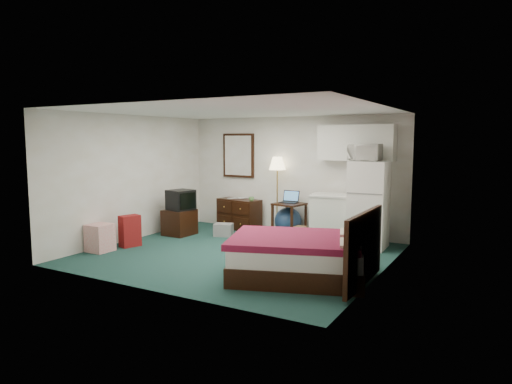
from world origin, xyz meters
The scene contains 25 objects.
floor centered at (0.00, 0.00, 0.00)m, with size 5.00×4.50×0.01m, color #173936.
ceiling centered at (0.00, 0.00, 2.50)m, with size 5.00×4.50×0.01m, color white.
walls centered at (0.00, 0.00, 1.25)m, with size 5.01×4.51×2.50m.
mirror centered at (-1.35, 2.22, 1.65)m, with size 0.80×0.06×1.00m, color white, non-canonical shape.
upper_cabinets centered at (1.45, 2.08, 1.95)m, with size 1.50×0.35×0.70m, color silver, non-canonical shape.
headboard centered at (2.46, -0.74, 0.55)m, with size 0.06×1.56×1.00m, color black, non-canonical shape.
dresser centered at (-1.19, 1.98, 0.34)m, with size 0.99×0.45×0.68m, color black, non-canonical shape.
floor_lamp centered at (-0.27, 2.05, 0.82)m, with size 0.36×0.36×1.64m, color #BF913E, non-canonical shape.
desk centered at (0.15, 1.78, 0.35)m, with size 0.56×0.56×0.70m, color black, non-canonical shape.
exercise_ball centered at (0.04, 1.96, 0.29)m, with size 0.58×0.58×0.58m, color navy.
kitchen_counter centered at (1.11, 1.81, 0.45)m, with size 0.83×0.63×0.90m, color silver, non-canonical shape.
fridge centered at (1.85, 1.62, 0.81)m, with size 0.67×0.67×1.62m, color white, non-canonical shape.
bed centered at (1.48, -0.74, 0.30)m, with size 1.86×1.45×0.60m, color maroon, non-canonical shape.
tv_stand centered at (-1.95, 0.79, 0.27)m, with size 0.54×0.59×0.54m, color black, non-canonical shape.
suitcase centered at (-2.09, -0.51, 0.30)m, with size 0.23×0.37×0.59m, color maroon, non-canonical shape.
retail_box centered at (-2.28, -1.06, 0.25)m, with size 0.40×0.40×0.50m, color silver, non-canonical shape.
file_bin centered at (-1.06, 1.14, 0.13)m, with size 0.38×0.28×0.26m, color gray, non-canonical shape.
cardboard_box_a centered at (-0.19, 1.33, 0.10)m, with size 0.24×0.20×0.20m, color #B3794D, non-canonical shape.
cardboard_box_b centered at (0.42, 1.72, 0.12)m, with size 0.21×0.25×0.25m, color #B3794D, non-canonical shape.
laptop centered at (0.13, 1.80, 0.82)m, with size 0.35×0.29×0.24m, color black, non-canonical shape.
crt_tv centered at (-1.91, 0.79, 0.75)m, with size 0.46×0.49×0.42m, color black, non-canonical shape.
microwave centered at (1.77, 1.59, 1.81)m, with size 0.57×0.31×0.38m, color white.
book_a centered at (-1.43, 2.02, 0.78)m, with size 0.16×0.02×0.22m, color #B3794D.
book_b centered at (-1.28, 2.11, 0.79)m, with size 0.17×0.02×0.23m, color #B3794D.
mug centered at (-0.78, 1.83, 0.74)m, with size 0.12×0.09×0.12m, color #5D904B.
Camera 1 is at (4.15, -6.71, 2.01)m, focal length 32.00 mm.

